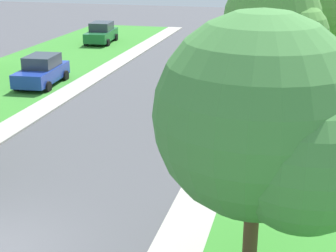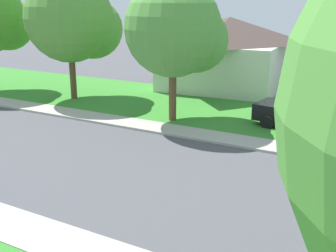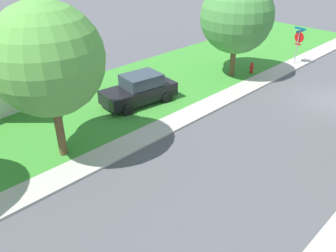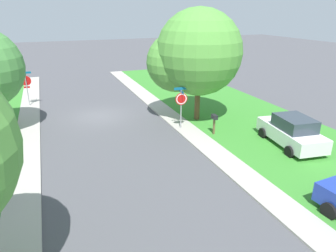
% 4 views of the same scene
% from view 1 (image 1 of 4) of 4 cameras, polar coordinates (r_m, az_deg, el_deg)
% --- Properties ---
extents(sidewalk_east, '(1.40, 56.00, 0.10)m').
position_cam_1_polar(sidewalk_east, '(23.47, 7.07, 0.37)').
color(sidewalk_east, '#ADA89E').
rests_on(sidewalk_east, ground).
extents(sidewalk_west, '(1.40, 56.00, 0.10)m').
position_cam_1_polar(sidewalk_west, '(26.26, -13.70, 2.00)').
color(sidewalk_west, '#ADA89E').
rests_on(sidewalk_west, ground).
extents(car_black_across_road, '(2.45, 4.50, 1.76)m').
position_cam_1_polar(car_black_across_road, '(19.52, 14.55, -1.48)').
color(car_black_across_road, black).
rests_on(car_black_across_road, ground).
extents(car_blue_behind_trees, '(2.28, 4.42, 1.76)m').
position_cam_1_polar(car_blue_behind_trees, '(30.51, -13.85, 5.96)').
color(car_blue_behind_trees, '#1E389E').
rests_on(car_blue_behind_trees, ground).
extents(car_green_near_corner, '(2.35, 4.45, 1.76)m').
position_cam_1_polar(car_green_near_corner, '(43.61, -7.42, 10.20)').
color(car_green_near_corner, '#1E6033').
rests_on(car_green_near_corner, ground).
extents(tree_across_left, '(4.83, 4.50, 6.69)m').
position_cam_1_polar(tree_across_left, '(24.32, 12.03, 11.04)').
color(tree_across_left, brown).
rests_on(tree_across_left, ground).
extents(tree_sidewalk_mid, '(5.34, 4.97, 7.18)m').
position_cam_1_polar(tree_sidewalk_mid, '(31.52, 15.21, 13.01)').
color(tree_sidewalk_mid, brown).
rests_on(tree_sidewalk_mid, ground).
extents(tree_sidewalk_far, '(5.06, 4.70, 6.39)m').
position_cam_1_polar(tree_sidewalk_far, '(11.42, 11.16, 0.04)').
color(tree_sidewalk_far, brown).
rests_on(tree_sidewalk_far, ground).
extents(tree_across_right, '(4.19, 3.90, 5.51)m').
position_cam_1_polar(tree_across_right, '(44.44, 13.73, 13.32)').
color(tree_across_right, brown).
rests_on(tree_across_right, ground).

